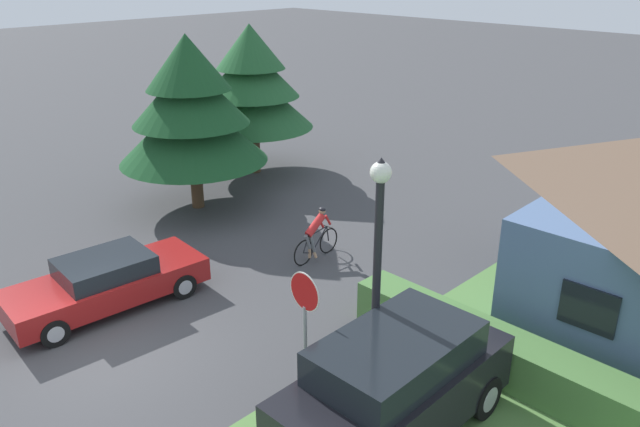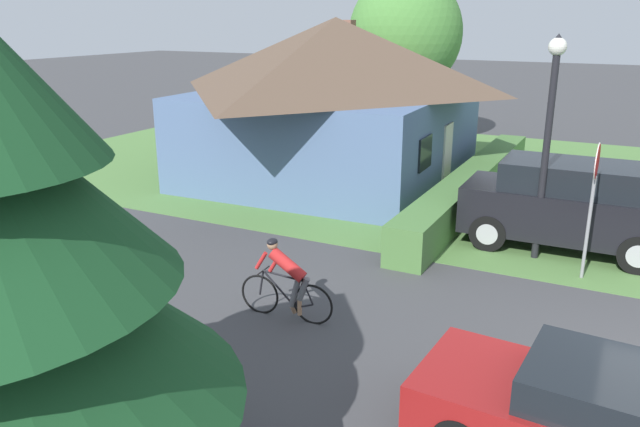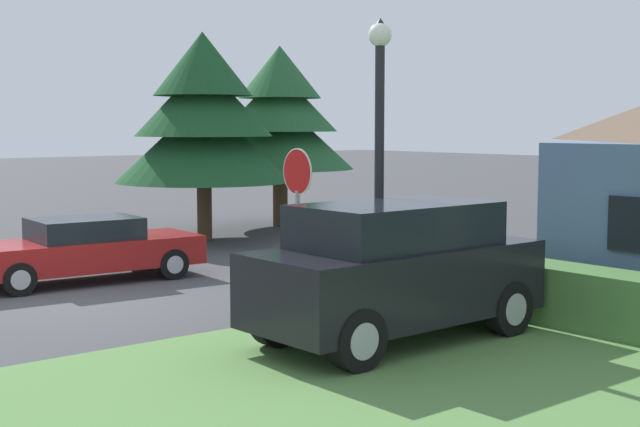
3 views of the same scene
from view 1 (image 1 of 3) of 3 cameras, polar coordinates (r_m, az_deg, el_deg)
The scene contains 9 objects.
ground_plane at distance 14.30m, azimuth -18.87°, elevation -12.10°, with size 140.00×140.00×0.00m, color #424244.
hedge_row at distance 12.55m, azimuth 26.68°, elevation -16.22°, with size 11.97×0.90×0.94m, color #4C7A3D.
sedan_left_lane at distance 15.75m, azimuth -18.92°, elevation -5.95°, with size 2.08×4.73×1.30m.
cyclist at distance 17.21m, azimuth -0.37°, elevation -2.01°, with size 0.44×1.80×1.48m.
parked_suv_right at distance 11.09m, azimuth 6.88°, elevation -15.39°, with size 2.05×4.57×2.04m.
stop_sign at distance 11.09m, azimuth -1.39°, elevation -9.19°, with size 0.73×0.07×2.82m.
street_lamp at distance 10.82m, azimuth 5.29°, elevation -3.73°, with size 0.37×0.37×4.81m.
conifer_tall_near at distance 20.53m, azimuth -11.74°, elevation 9.39°, with size 4.80×4.80×5.68m.
conifer_tall_far at distance 23.89m, azimuth -6.29°, elevation 11.68°, with size 4.60×4.60×5.62m.
Camera 1 is at (11.05, -4.65, 7.80)m, focal length 35.00 mm.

